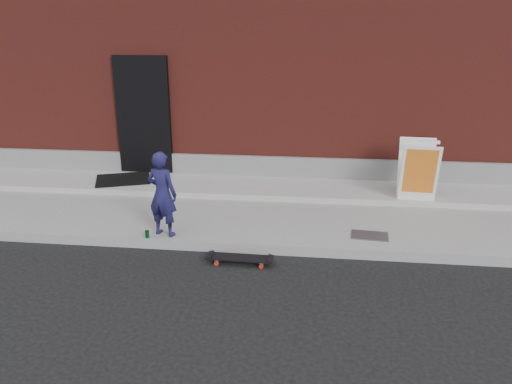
# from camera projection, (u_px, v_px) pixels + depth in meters

# --- Properties ---
(ground) EXTENTS (80.00, 80.00, 0.00)m
(ground) POSITION_uv_depth(u_px,v_px,m) (260.00, 255.00, 7.03)
(ground) COLOR black
(ground) RESTS_ON ground
(sidewalk) EXTENTS (20.00, 3.00, 0.15)m
(sidewalk) POSITION_uv_depth(u_px,v_px,m) (270.00, 212.00, 8.41)
(sidewalk) COLOR gray
(sidewalk) RESTS_ON ground
(apron) EXTENTS (20.00, 1.20, 0.10)m
(apron) POSITION_uv_depth(u_px,v_px,m) (274.00, 188.00, 9.22)
(apron) COLOR gray
(apron) RESTS_ON sidewalk
(building) EXTENTS (20.00, 8.10, 5.00)m
(building) POSITION_uv_depth(u_px,v_px,m) (290.00, 47.00, 12.80)
(building) COLOR maroon
(building) RESTS_ON ground
(child) EXTENTS (0.52, 0.42, 1.25)m
(child) POSITION_uv_depth(u_px,v_px,m) (162.00, 194.00, 7.12)
(child) COLOR #191844
(child) RESTS_ON sidewalk
(skateboard) EXTENTS (0.88, 0.25, 0.10)m
(skateboard) POSITION_uv_depth(u_px,v_px,m) (240.00, 258.00, 6.74)
(skateboard) COLOR red
(skateboard) RESTS_ON ground
(pizza_sign) EXTENTS (0.65, 0.75, 1.01)m
(pizza_sign) POSITION_uv_depth(u_px,v_px,m) (418.00, 170.00, 8.37)
(pizza_sign) COLOR white
(pizza_sign) RESTS_ON apron
(soda_can) EXTENTS (0.07, 0.07, 0.11)m
(soda_can) POSITION_uv_depth(u_px,v_px,m) (147.00, 234.00, 7.19)
(soda_can) COLOR #177439
(soda_can) RESTS_ON sidewalk
(doormat) EXTENTS (1.21, 1.10, 0.03)m
(doormat) POSITION_uv_depth(u_px,v_px,m) (123.00, 179.00, 9.52)
(doormat) COLOR black
(doormat) RESTS_ON apron
(utility_plate) EXTENTS (0.55, 0.38, 0.02)m
(utility_plate) POSITION_uv_depth(u_px,v_px,m) (370.00, 236.00, 7.26)
(utility_plate) COLOR #59595E
(utility_plate) RESTS_ON sidewalk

